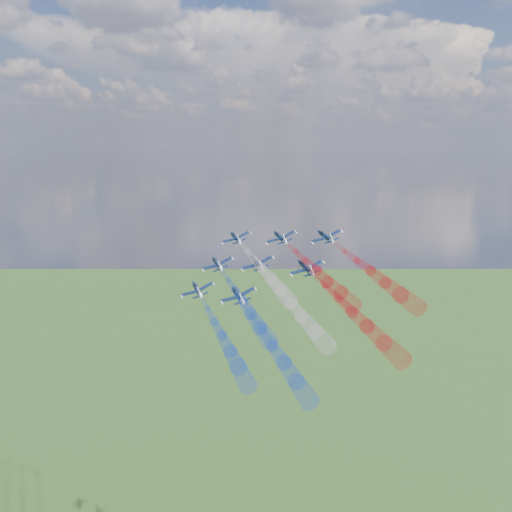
% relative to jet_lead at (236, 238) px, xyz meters
% --- Properties ---
extents(jet_lead, '(15.74, 16.11, 8.45)m').
position_rel_jet_lead_xyz_m(jet_lead, '(0.00, 0.00, 0.00)').
color(jet_lead, black).
extents(trail_lead, '(30.13, 40.00, 12.77)m').
position_rel_jet_lead_xyz_m(trail_lead, '(16.18, -22.72, -4.68)').
color(trail_lead, white).
extents(jet_inner_left, '(15.74, 16.11, 8.45)m').
position_rel_jet_lead_xyz_m(jet_inner_left, '(-1.13, -13.10, -6.17)').
color(jet_inner_left, black).
extents(trail_inner_left, '(30.13, 40.00, 12.77)m').
position_rel_jet_lead_xyz_m(trail_inner_left, '(15.04, -35.82, -10.85)').
color(trail_inner_left, blue).
extents(jet_inner_right, '(15.74, 16.11, 8.45)m').
position_rel_jet_lead_xyz_m(jet_inner_right, '(16.16, -4.65, 1.53)').
color(jet_inner_right, black).
extents(trail_inner_right, '(30.13, 40.00, 12.77)m').
position_rel_jet_lead_xyz_m(trail_inner_right, '(32.34, -27.36, -3.15)').
color(trail_inner_right, red).
extents(jet_outer_left, '(15.74, 16.11, 8.45)m').
position_rel_jet_lead_xyz_m(jet_outer_left, '(-1.25, -28.00, -10.67)').
color(jet_outer_left, black).
extents(trail_outer_left, '(30.13, 40.00, 12.77)m').
position_rel_jet_lead_xyz_m(trail_outer_left, '(14.92, -50.71, -15.35)').
color(trail_outer_left, blue).
extents(jet_center_third, '(15.74, 16.11, 8.45)m').
position_rel_jet_lead_xyz_m(jet_center_third, '(12.92, -17.60, -4.24)').
color(jet_center_third, black).
extents(trail_center_third, '(30.13, 40.00, 12.77)m').
position_rel_jet_lead_xyz_m(trail_center_third, '(29.10, -40.32, -8.91)').
color(trail_center_third, white).
extents(jet_outer_right, '(15.74, 16.11, 8.45)m').
position_rel_jet_lead_xyz_m(jet_outer_right, '(30.47, -6.43, 2.72)').
color(jet_outer_right, black).
extents(trail_outer_right, '(30.13, 40.00, 12.77)m').
position_rel_jet_lead_xyz_m(trail_outer_right, '(46.65, -29.14, -1.96)').
color(trail_outer_right, red).
extents(jet_rear_left, '(15.74, 16.11, 8.45)m').
position_rel_jet_lead_xyz_m(jet_rear_left, '(12.74, -33.04, -9.93)').
color(jet_rear_left, black).
extents(trail_rear_left, '(30.13, 40.00, 12.77)m').
position_rel_jet_lead_xyz_m(trail_rear_left, '(28.92, -55.76, -14.61)').
color(trail_rear_left, blue).
extents(jet_rear_right, '(15.74, 16.11, 8.45)m').
position_rel_jet_lead_xyz_m(jet_rear_right, '(28.73, -23.10, -3.50)').
color(jet_rear_right, black).
extents(trail_rear_right, '(30.13, 40.00, 12.77)m').
position_rel_jet_lead_xyz_m(trail_rear_right, '(44.90, -45.82, -8.18)').
color(trail_rear_right, red).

